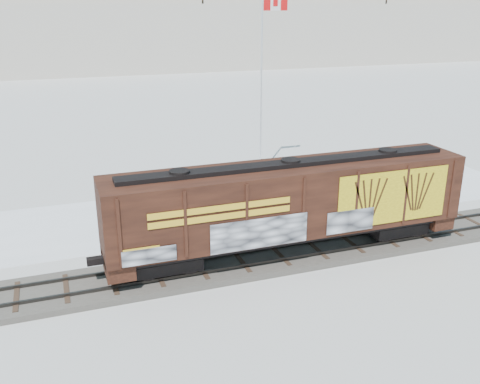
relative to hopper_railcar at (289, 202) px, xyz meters
name	(u,v)px	position (x,y,z in m)	size (l,w,h in m)	color
ground	(279,259)	(-0.47, 0.01, -2.95)	(500.00, 500.00, 0.00)	white
rail_track	(279,256)	(-0.47, 0.01, -2.80)	(50.00, 3.40, 0.43)	#59544C
parking_strip	(230,207)	(-0.47, 7.51, -2.94)	(40.00, 8.00, 0.03)	white
hopper_railcar	(289,202)	(0.00, 0.00, 0.00)	(17.62, 3.06, 4.53)	black
flagpole	(262,110)	(3.91, 13.26, 1.81)	(2.30, 0.90, 12.66)	silver
car_silver	(166,212)	(-4.79, 5.99, -2.10)	(1.95, 4.84, 1.65)	#ABAEB2
car_white	(243,190)	(0.65, 8.21, -2.18)	(1.57, 4.51, 1.49)	white
car_dark	(344,187)	(7.05, 6.73, -2.23)	(1.94, 4.76, 1.38)	black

